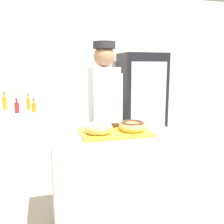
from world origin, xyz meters
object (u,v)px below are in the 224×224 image
(bottle_red, at_px, (17,107))
(bottle_orange_b_b, at_px, (34,107))
(serving_tray, at_px, (115,132))
(chest_freezer, at_px, (25,139))
(donut_light_glaze, at_px, (99,128))
(beverage_fridge, at_px, (141,106))
(brownie_back_left, at_px, (105,126))
(baker_person, at_px, (105,117))
(brownie_back_right, at_px, (116,125))
(bottle_orange, at_px, (5,103))
(bottle_orange_b, at_px, (28,104))
(donut_chocolate_glaze, at_px, (132,126))

(bottle_red, height_order, bottle_orange_b_b, bottle_red)
(serving_tray, relative_size, chest_freezer, 0.70)
(donut_light_glaze, relative_size, beverage_fridge, 0.14)
(brownie_back_left, relative_size, bottle_red, 0.35)
(serving_tray, bearing_deg, bottle_red, 122.53)
(brownie_back_left, bearing_deg, baker_person, 76.65)
(beverage_fridge, relative_size, bottle_red, 8.44)
(donut_light_glaze, bearing_deg, baker_person, 71.79)
(baker_person, bearing_deg, brownie_back_right, -90.90)
(bottle_orange, bearing_deg, brownie_back_right, -54.05)
(bottle_orange_b_b, bearing_deg, donut_light_glaze, -69.25)
(bottle_orange, bearing_deg, brownie_back_left, -56.52)
(donut_light_glaze, bearing_deg, brownie_back_right, 40.37)
(chest_freezer, distance_m, bottle_orange_b_b, 0.59)
(beverage_fridge, distance_m, bottle_orange, 2.13)
(serving_tray, distance_m, bottle_orange_b_b, 1.68)
(bottle_orange_b_b, bearing_deg, bottle_orange, 143.73)
(bottle_orange_b, bearing_deg, chest_freezer, 161.03)
(serving_tray, xyz_separation_m, bottle_red, (-0.96, 1.51, 0.03))
(donut_light_glaze, height_order, beverage_fridge, beverage_fridge)
(brownie_back_left, height_order, bottle_orange_b, bottle_orange_b)
(brownie_back_right, xyz_separation_m, chest_freezer, (-0.96, 1.60, -0.52))
(serving_tray, height_order, brownie_back_right, brownie_back_right)
(bottle_orange, height_order, bottle_red, bottle_orange)
(donut_chocolate_glaze, relative_size, bottle_orange, 0.92)
(serving_tray, bearing_deg, baker_person, 84.49)
(chest_freezer, bearing_deg, serving_tray, -62.70)
(donut_light_glaze, distance_m, baker_person, 0.69)
(donut_chocolate_glaze, bearing_deg, bottle_orange_b, 119.15)
(donut_light_glaze, height_order, donut_chocolate_glaze, same)
(serving_tray, distance_m, brownie_back_left, 0.16)
(baker_person, height_order, bottle_orange_b, baker_person)
(serving_tray, xyz_separation_m, beverage_fridge, (0.97, 1.74, -0.07))
(beverage_fridge, bearing_deg, brownie_back_right, -119.81)
(donut_light_glaze, relative_size, brownie_back_right, 3.51)
(brownie_back_right, xyz_separation_m, bottle_orange, (-1.21, 1.67, 0.03))
(bottle_orange, relative_size, bottle_orange_b_b, 1.41)
(brownie_back_left, bearing_deg, bottle_orange, 123.48)
(baker_person, height_order, bottle_red, baker_person)
(serving_tray, xyz_separation_m, brownie_back_left, (-0.05, 0.15, 0.03))
(donut_light_glaze, relative_size, bottle_orange_b, 1.02)
(brownie_back_right, relative_size, chest_freezer, 0.08)
(chest_freezer, xyz_separation_m, bottle_orange_b, (0.08, -0.03, 0.54))
(brownie_back_right, relative_size, bottle_orange_b_b, 0.37)
(brownie_back_left, xyz_separation_m, chest_freezer, (-0.85, 1.60, -0.52))
(bottle_orange_b_b, bearing_deg, bottle_orange_b, 111.18)
(bottle_red, distance_m, bottle_orange_b, 0.26)
(serving_tray, xyz_separation_m, chest_freezer, (-0.90, 1.75, -0.49))
(donut_chocolate_glaze, height_order, bottle_orange_b, bottle_orange_b)
(chest_freezer, bearing_deg, baker_person, -49.30)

